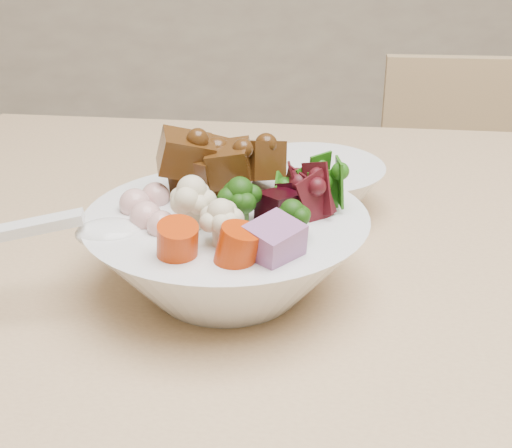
{
  "coord_description": "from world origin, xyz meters",
  "views": [
    {
      "loc": [
        -0.47,
        -0.33,
        1.07
      ],
      "look_at": [
        -0.43,
        0.2,
        0.83
      ],
      "focal_mm": 50.0,
      "sensor_mm": 36.0,
      "label": 1
    }
  ],
  "objects": [
    {
      "name": "soup_spoon",
      "position": [
        -0.56,
        0.18,
        0.83
      ],
      "size": [
        0.15,
        0.05,
        0.03
      ],
      "rotation": [
        0.0,
        0.0,
        0.07
      ],
      "color": "white",
      "rests_on": "food_bowl"
    },
    {
      "name": "chair_far",
      "position": [
        0.03,
        0.8,
        0.45
      ],
      "size": [
        0.42,
        0.42,
        0.81
      ],
      "rotation": [
        0.0,
        0.0,
        -0.16
      ],
      "color": "tan",
      "rests_on": "ground"
    },
    {
      "name": "side_bowl",
      "position": [
        -0.36,
        0.37,
        0.79
      ],
      "size": [
        0.15,
        0.15,
        0.05
      ],
      "primitive_type": null,
      "color": "white",
      "rests_on": "dining_table"
    },
    {
      "name": "food_bowl",
      "position": [
        -0.45,
        0.21,
        0.8
      ],
      "size": [
        0.24,
        0.24,
        0.13
      ],
      "color": "white",
      "rests_on": "dining_table"
    }
  ]
}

